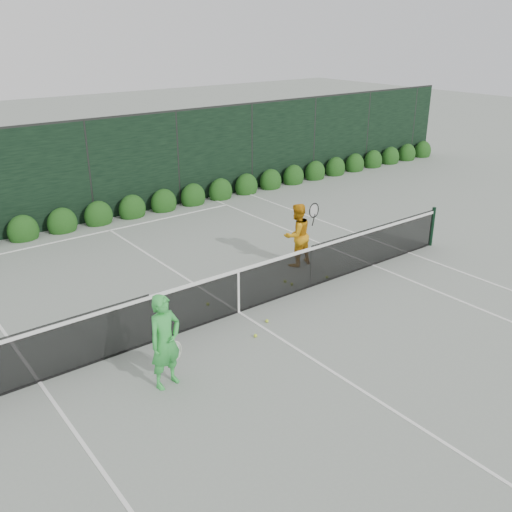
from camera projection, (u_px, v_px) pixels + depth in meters
ground at (239, 312)px, 11.85m from camera, size 80.00×80.00×0.00m
tennis_net at (237, 290)px, 11.63m from camera, size 12.90×0.10×1.07m
player_woman at (165, 341)px, 9.18m from camera, size 0.68×0.49×1.63m
player_man at (297, 235)px, 13.90m from camera, size 0.89×0.60×1.58m
court_lines at (239, 312)px, 11.85m from camera, size 11.03×23.83×0.01m
windscreen_fence at (335, 292)px, 9.28m from camera, size 32.00×21.07×3.06m
hedge_row at (99, 216)px, 17.02m from camera, size 31.66×0.65×0.94m
tennis_balls at (261, 306)px, 12.06m from camera, size 4.74×1.74×0.07m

